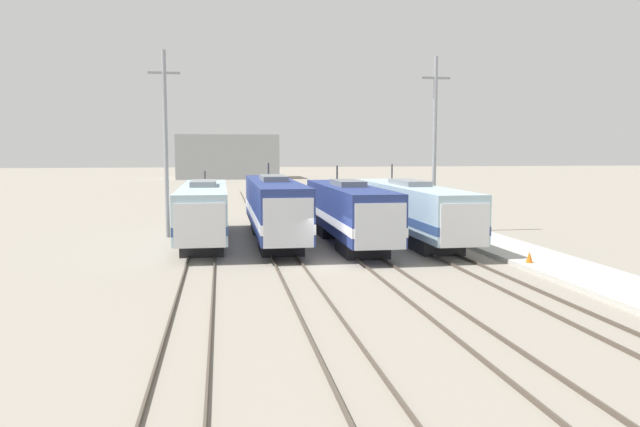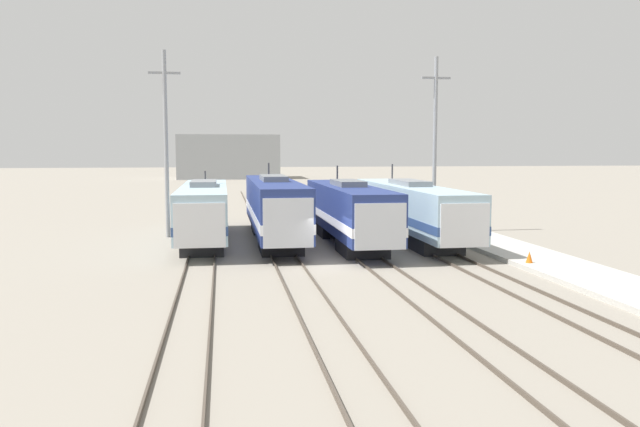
{
  "view_description": "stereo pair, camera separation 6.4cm",
  "coord_description": "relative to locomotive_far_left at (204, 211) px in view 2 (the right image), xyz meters",
  "views": [
    {
      "loc": [
        -5.72,
        -32.06,
        6.02
      ],
      "look_at": [
        -0.21,
        2.67,
        2.47
      ],
      "focal_mm": 35.0,
      "sensor_mm": 36.0,
      "label": 1
    },
    {
      "loc": [
        -5.66,
        -32.07,
        6.02
      ],
      "look_at": [
        -0.21,
        2.67,
        2.47
      ],
      "focal_mm": 35.0,
      "sensor_mm": 36.0,
      "label": 2
    }
  ],
  "objects": [
    {
      "name": "traffic_cone",
      "position": [
        16.83,
        -11.35,
        -1.55
      ],
      "size": [
        0.36,
        0.36,
        0.59
      ],
      "color": "orange",
      "rests_on": "platform"
    },
    {
      "name": "catenary_tower_left",
      "position": [
        -2.58,
        3.23,
        4.56
      ],
      "size": [
        2.16,
        0.29,
        12.84
      ],
      "color": "gray",
      "rests_on": "ground_plane"
    },
    {
      "name": "locomotive_center_left",
      "position": [
        4.59,
        0.06,
        0.15
      ],
      "size": [
        2.93,
        19.02,
        5.14
      ],
      "color": "black",
      "rests_on": "ground_plane"
    },
    {
      "name": "rail_pair_far_left",
      "position": [
        0.0,
        -9.01,
        -2.03
      ],
      "size": [
        1.51,
        120.0,
        0.15
      ],
      "color": "#4C4238",
      "rests_on": "ground_plane"
    },
    {
      "name": "platform",
      "position": [
        18.19,
        -9.01,
        -1.97
      ],
      "size": [
        4.0,
        120.0,
        0.26
      ],
      "color": "#B7B5AD",
      "rests_on": "ground_plane"
    },
    {
      "name": "ground_plane",
      "position": [
        6.88,
        -9.01,
        -2.1
      ],
      "size": [
        400.0,
        400.0,
        0.0
      ],
      "primitive_type": "plane",
      "color": "gray"
    },
    {
      "name": "rail_pair_far_right",
      "position": [
        13.76,
        -9.01,
        -2.03
      ],
      "size": [
        1.51,
        120.0,
        0.15
      ],
      "color": "#4C4238",
      "rests_on": "ground_plane"
    },
    {
      "name": "rail_pair_center_right",
      "position": [
        9.17,
        -9.01,
        -2.03
      ],
      "size": [
        1.51,
        120.0,
        0.15
      ],
      "color": "#4C4238",
      "rests_on": "ground_plane"
    },
    {
      "name": "depot_building",
      "position": [
        2.59,
        98.43,
        2.61
      ],
      "size": [
        21.6,
        15.41,
        9.42
      ],
      "color": "#9EA3A8",
      "rests_on": "ground_plane"
    },
    {
      "name": "locomotive_far_right",
      "position": [
        13.76,
        -0.78,
        -0.01
      ],
      "size": [
        2.97,
        19.92,
        5.03
      ],
      "color": "#232326",
      "rests_on": "ground_plane"
    },
    {
      "name": "locomotive_far_left",
      "position": [
        0.0,
        0.0,
        0.0
      ],
      "size": [
        2.97,
        17.53,
        4.58
      ],
      "color": "#232326",
      "rests_on": "ground_plane"
    },
    {
      "name": "locomotive_center_right",
      "position": [
        9.17,
        -2.42,
        0.03
      ],
      "size": [
        2.98,
        16.96,
        4.99
      ],
      "color": "black",
      "rests_on": "ground_plane"
    },
    {
      "name": "catenary_tower_right",
      "position": [
        16.74,
        3.23,
        4.56
      ],
      "size": [
        2.16,
        0.29,
        12.84
      ],
      "color": "gray",
      "rests_on": "ground_plane"
    },
    {
      "name": "rail_pair_center_left",
      "position": [
        4.59,
        -9.01,
        -2.03
      ],
      "size": [
        1.51,
        120.0,
        0.15
      ],
      "color": "#4C4238",
      "rests_on": "ground_plane"
    }
  ]
}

